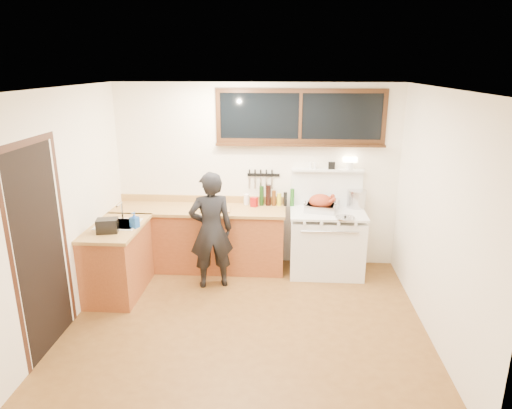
# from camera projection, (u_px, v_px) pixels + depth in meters

# --- Properties ---
(ground_plane) EXTENTS (4.00, 3.50, 0.02)m
(ground_plane) POSITION_uv_depth(u_px,v_px,m) (247.00, 323.00, 5.23)
(ground_plane) COLOR brown
(room_shell) EXTENTS (4.10, 3.60, 2.65)m
(room_shell) POSITION_uv_depth(u_px,v_px,m) (246.00, 182.00, 4.74)
(room_shell) COLOR white
(room_shell) RESTS_ON ground
(counter_back) EXTENTS (2.44, 0.64, 1.00)m
(counter_back) POSITION_uv_depth(u_px,v_px,m) (200.00, 237.00, 6.52)
(counter_back) COLOR brown
(counter_back) RESTS_ON ground
(counter_left) EXTENTS (0.64, 1.09, 0.90)m
(counter_left) POSITION_uv_depth(u_px,v_px,m) (118.00, 259.00, 5.79)
(counter_left) COLOR brown
(counter_left) RESTS_ON ground
(sink_unit) EXTENTS (0.50, 0.45, 0.37)m
(sink_unit) POSITION_uv_depth(u_px,v_px,m) (119.00, 228.00, 5.75)
(sink_unit) COLOR white
(sink_unit) RESTS_ON counter_left
(vintage_stove) EXTENTS (1.02, 0.74, 1.60)m
(vintage_stove) POSITION_uv_depth(u_px,v_px,m) (326.00, 241.00, 6.37)
(vintage_stove) COLOR white
(vintage_stove) RESTS_ON ground
(back_window) EXTENTS (2.32, 0.13, 0.77)m
(back_window) POSITION_uv_depth(u_px,v_px,m) (300.00, 123.00, 6.22)
(back_window) COLOR black
(back_window) RESTS_ON room_shell
(left_doorway) EXTENTS (0.02, 1.04, 2.17)m
(left_doorway) POSITION_uv_depth(u_px,v_px,m) (41.00, 248.00, 4.50)
(left_doorway) COLOR black
(left_doorway) RESTS_ON ground
(knife_strip) EXTENTS (0.46, 0.03, 0.28)m
(knife_strip) POSITION_uv_depth(u_px,v_px,m) (262.00, 176.00, 6.49)
(knife_strip) COLOR black
(knife_strip) RESTS_ON room_shell
(man) EXTENTS (0.65, 0.51, 1.55)m
(man) POSITION_uv_depth(u_px,v_px,m) (211.00, 230.00, 5.88)
(man) COLOR black
(man) RESTS_ON ground
(soap_bottle) EXTENTS (0.12, 0.12, 0.20)m
(soap_bottle) POSITION_uv_depth(u_px,v_px,m) (134.00, 220.00, 5.59)
(soap_bottle) COLOR #2254AA
(soap_bottle) RESTS_ON counter_left
(toaster) EXTENTS (0.28, 0.22, 0.17)m
(toaster) POSITION_uv_depth(u_px,v_px,m) (107.00, 226.00, 5.43)
(toaster) COLOR black
(toaster) RESTS_ON counter_left
(cutting_board) EXTENTS (0.43, 0.33, 0.14)m
(cutting_board) POSITION_uv_depth(u_px,v_px,m) (216.00, 206.00, 6.28)
(cutting_board) COLOR #B28647
(cutting_board) RESTS_ON counter_back
(roast_turkey) EXTENTS (0.46, 0.38, 0.24)m
(roast_turkey) POSITION_uv_depth(u_px,v_px,m) (321.00, 204.00, 6.22)
(roast_turkey) COLOR silver
(roast_turkey) RESTS_ON vintage_stove
(stockpot) EXTENTS (0.33, 0.33, 0.25)m
(stockpot) POSITION_uv_depth(u_px,v_px,m) (357.00, 199.00, 6.38)
(stockpot) COLOR silver
(stockpot) RESTS_ON vintage_stove
(saucepan) EXTENTS (0.23, 0.31, 0.13)m
(saucepan) POSITION_uv_depth(u_px,v_px,m) (333.00, 204.00, 6.36)
(saucepan) COLOR silver
(saucepan) RESTS_ON vintage_stove
(pot_lid) EXTENTS (0.26, 0.26, 0.04)m
(pot_lid) POSITION_uv_depth(u_px,v_px,m) (345.00, 218.00, 5.93)
(pot_lid) COLOR silver
(pot_lid) RESTS_ON vintage_stove
(coffee_tin) EXTENTS (0.11, 0.10, 0.13)m
(coffee_tin) POSITION_uv_depth(u_px,v_px,m) (254.00, 202.00, 6.43)
(coffee_tin) COLOR #9C1111
(coffee_tin) RESTS_ON counter_back
(pitcher) EXTENTS (0.08, 0.08, 0.15)m
(pitcher) POSITION_uv_depth(u_px,v_px,m) (247.00, 199.00, 6.53)
(pitcher) COLOR white
(pitcher) RESTS_ON counter_back
(bottle_cluster) EXTENTS (0.50, 0.07, 0.30)m
(bottle_cluster) POSITION_uv_depth(u_px,v_px,m) (274.00, 197.00, 6.46)
(bottle_cluster) COLOR black
(bottle_cluster) RESTS_ON counter_back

